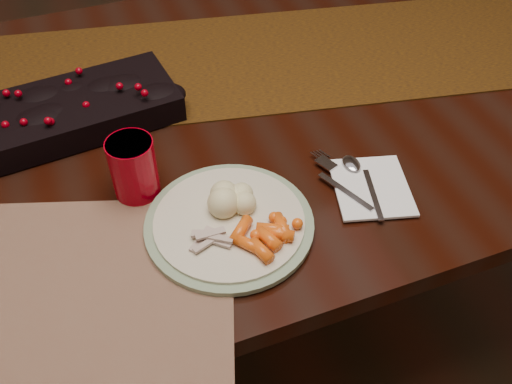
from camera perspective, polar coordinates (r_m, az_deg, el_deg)
name	(u,v)px	position (r m, az deg, el deg)	size (l,w,h in m)	color
floor	(221,317)	(1.70, -3.50, -12.36)	(5.00, 5.00, 0.00)	black
dining_table	(214,234)	(1.39, -4.18, -4.17)	(1.80, 1.00, 0.75)	black
table_runner	(206,65)	(1.26, -5.03, 12.57)	(1.90, 0.39, 0.00)	#583513
centerpiece	(81,105)	(1.13, -17.10, 8.32)	(0.35, 0.18, 0.07)	black
placemat_main	(70,289)	(0.87, -18.14, -9.23)	(0.47, 0.35, 0.00)	brown
dinner_plate	(229,223)	(0.90, -2.70, -3.12)	(0.27, 0.27, 0.01)	beige
baby_carrots	(265,231)	(0.86, 0.86, -3.88)	(0.11, 0.09, 0.02)	#FA5E12
mashed_potatoes	(232,192)	(0.90, -2.40, -0.04)	(0.09, 0.07, 0.05)	tan
turkey_shreds	(210,236)	(0.86, -4.62, -4.44)	(0.07, 0.06, 0.01)	gray
napkin	(371,187)	(0.98, 11.46, 0.48)	(0.12, 0.14, 0.00)	white
fork	(340,184)	(0.97, 8.44, 0.80)	(0.02, 0.15, 0.00)	silver
spoon	(366,185)	(0.98, 10.94, 0.74)	(0.03, 0.15, 0.00)	silver
red_cup	(133,168)	(0.94, -12.15, 2.40)	(0.08, 0.08, 0.10)	#94000F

